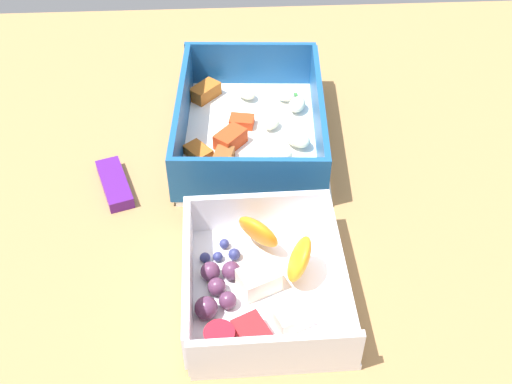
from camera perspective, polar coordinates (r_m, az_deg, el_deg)
name	(u,v)px	position (r cm, az deg, el deg)	size (l,w,h in cm)	color
table_surface	(260,204)	(63.69, 0.34, -1.08)	(80.00, 80.00, 2.00)	#9E7547
pasta_container	(250,127)	(68.71, -0.50, 5.86)	(22.22, 16.52, 5.90)	white
fruit_bowl	(261,282)	(53.58, 0.41, -8.11)	(15.88, 13.35, 5.01)	white
candy_bar	(115,184)	(65.07, -12.60, 0.73)	(7.00, 2.40, 1.20)	#51197A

